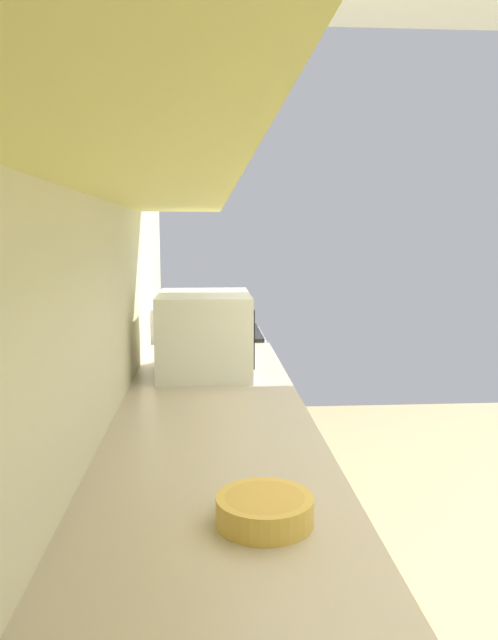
% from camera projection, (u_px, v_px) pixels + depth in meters
% --- Properties ---
extents(wall_back, '(4.14, 0.12, 2.72)m').
position_uv_depth(wall_back, '(83.00, 273.00, 1.73)').
color(wall_back, beige).
rests_on(wall_back, ground_plane).
extents(counter_run, '(3.37, 0.64, 0.90)m').
position_uv_depth(counter_run, '(213.00, 630.00, 1.57)').
color(counter_run, '#EFDD79').
rests_on(counter_run, ground_plane).
extents(upper_cabinets, '(2.61, 0.36, 0.73)m').
position_uv_depth(upper_cabinets, '(152.00, 25.00, 1.35)').
color(upper_cabinets, '#EDE679').
extents(oven_range, '(0.59, 0.62, 1.08)m').
position_uv_depth(oven_range, '(210.00, 408.00, 3.52)').
color(oven_range, '#B7BABF').
rests_on(oven_range, ground_plane).
extents(microwave, '(0.49, 0.38, 0.33)m').
position_uv_depth(microwave, '(205.00, 333.00, 2.50)').
color(microwave, white).
rests_on(microwave, counter_run).
extents(bowl, '(0.20, 0.20, 0.06)m').
position_uv_depth(bowl, '(265.00, 508.00, 1.19)').
color(bowl, gold).
rests_on(bowl, counter_run).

